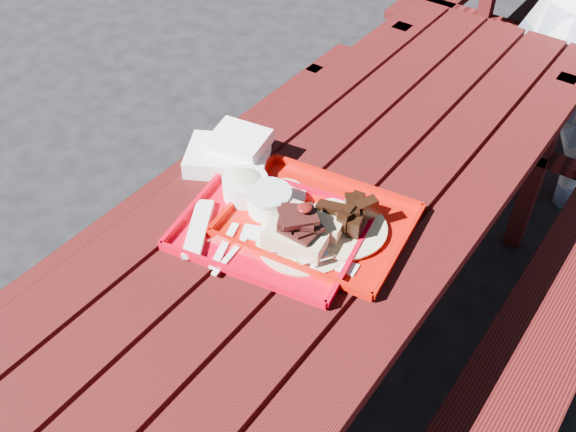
% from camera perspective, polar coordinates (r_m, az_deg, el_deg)
% --- Properties ---
extents(ground, '(60.00, 60.00, 0.00)m').
position_cam_1_polar(ground, '(2.19, 2.38, -13.56)').
color(ground, black).
rests_on(ground, ground).
extents(picnic_table_near, '(1.41, 2.40, 0.75)m').
position_cam_1_polar(picnic_table_near, '(1.75, 2.90, -3.47)').
color(picnic_table_near, '#4B0E0F').
rests_on(picnic_table_near, ground).
extents(near_tray, '(0.48, 0.41, 0.13)m').
position_cam_1_polar(near_tray, '(1.53, -1.17, -0.22)').
color(near_tray, red).
rests_on(near_tray, picnic_table_near).
extents(far_tray, '(0.47, 0.39, 0.07)m').
position_cam_1_polar(far_tray, '(1.54, 2.33, -0.29)').
color(far_tray, '#BC0D05').
rests_on(far_tray, picnic_table_near).
extents(white_cloth, '(0.26, 0.24, 0.09)m').
position_cam_1_polar(white_cloth, '(1.72, -5.08, 5.66)').
color(white_cloth, white).
rests_on(white_cloth, picnic_table_near).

